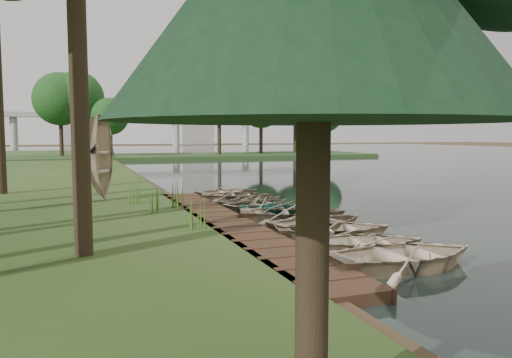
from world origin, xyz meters
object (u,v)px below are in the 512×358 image
object	(u,v)px
rowboat_1	(366,239)
rowboat_2	(334,226)
stored_rowboat	(103,192)
rowboat_0	(405,252)
boardwalk	(228,225)

from	to	relation	value
rowboat_1	rowboat_2	bearing A→B (deg)	14.06
rowboat_1	rowboat_2	xyz separation A→B (m)	(0.02, 1.73, 0.03)
rowboat_2	rowboat_1	bearing A→B (deg)	-167.70
rowboat_2	stored_rowboat	size ratio (longest dim) A/B	0.95
rowboat_0	stored_rowboat	distance (m)	14.04
rowboat_1	stored_rowboat	distance (m)	12.52
rowboat_0	rowboat_2	world-z (taller)	rowboat_0
boardwalk	rowboat_1	size ratio (longest dim) A/B	5.09
boardwalk	stored_rowboat	world-z (taller)	stored_rowboat
boardwalk	rowboat_1	distance (m)	4.98
boardwalk	rowboat_2	world-z (taller)	rowboat_2
rowboat_2	stored_rowboat	world-z (taller)	stored_rowboat
rowboat_1	boardwalk	bearing A→B (deg)	44.74
stored_rowboat	rowboat_2	bearing A→B (deg)	-119.02
rowboat_1	rowboat_2	size ratio (longest dim) A/B	0.91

